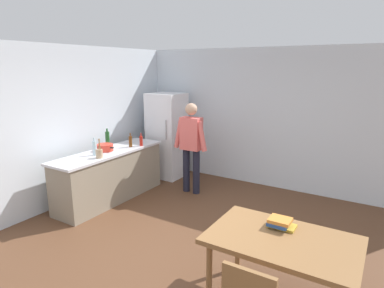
% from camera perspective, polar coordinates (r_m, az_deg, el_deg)
% --- Properties ---
extents(ground_plane, '(14.00, 14.00, 0.00)m').
position_cam_1_polar(ground_plane, '(4.47, -2.33, -18.23)').
color(ground_plane, brown).
extents(wall_back, '(6.40, 0.12, 2.70)m').
position_cam_1_polar(wall_back, '(6.59, 12.29, 4.42)').
color(wall_back, silver).
rests_on(wall_back, ground_plane).
extents(wall_left, '(0.12, 5.60, 2.70)m').
position_cam_1_polar(wall_left, '(5.89, -22.86, 2.63)').
color(wall_left, silver).
rests_on(wall_left, ground_plane).
extents(kitchen_counter, '(0.64, 2.20, 0.90)m').
position_cam_1_polar(kitchen_counter, '(6.02, -14.07, -5.31)').
color(kitchen_counter, gray).
rests_on(kitchen_counter, ground_plane).
extents(refrigerator, '(0.70, 0.67, 1.80)m').
position_cam_1_polar(refrigerator, '(7.01, -4.38, 1.49)').
color(refrigerator, white).
rests_on(refrigerator, ground_plane).
extents(person, '(0.70, 0.22, 1.70)m').
position_cam_1_polar(person, '(6.03, -0.15, 0.32)').
color(person, '#1E1E2D').
rests_on(person, ground_plane).
extents(dining_table, '(1.40, 0.90, 0.75)m').
position_cam_1_polar(dining_table, '(3.38, 15.45, -16.70)').
color(dining_table, olive).
rests_on(dining_table, ground_plane).
extents(cooking_pot, '(0.40, 0.28, 0.12)m').
position_cam_1_polar(cooking_pot, '(5.91, -14.95, -0.60)').
color(cooking_pot, red).
rests_on(cooking_pot, kitchen_counter).
extents(utensil_jar, '(0.11, 0.11, 0.32)m').
position_cam_1_polar(utensil_jar, '(5.47, -15.88, -1.56)').
color(utensil_jar, tan).
rests_on(utensil_jar, kitchen_counter).
extents(bottle_wine_green, '(0.08, 0.08, 0.34)m').
position_cam_1_polar(bottle_wine_green, '(6.18, -14.54, 0.85)').
color(bottle_wine_green, '#1E5123').
rests_on(bottle_wine_green, kitchen_counter).
extents(bottle_sauce_red, '(0.06, 0.06, 0.24)m').
position_cam_1_polar(bottle_sauce_red, '(6.14, -8.88, 0.56)').
color(bottle_sauce_red, '#B22319').
rests_on(bottle_sauce_red, kitchen_counter).
extents(bottle_water_clear, '(0.07, 0.07, 0.30)m').
position_cam_1_polar(bottle_water_clear, '(5.65, -16.62, -0.66)').
color(bottle_water_clear, silver).
rests_on(bottle_water_clear, kitchen_counter).
extents(bottle_beer_brown, '(0.06, 0.06, 0.26)m').
position_cam_1_polar(bottle_beer_brown, '(6.08, -10.70, 0.47)').
color(bottle_beer_brown, '#5B3314').
rests_on(bottle_beer_brown, kitchen_counter).
extents(book_stack, '(0.27, 0.21, 0.10)m').
position_cam_1_polar(book_stack, '(3.51, 15.11, -13.19)').
color(book_stack, gold).
rests_on(book_stack, dining_table).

